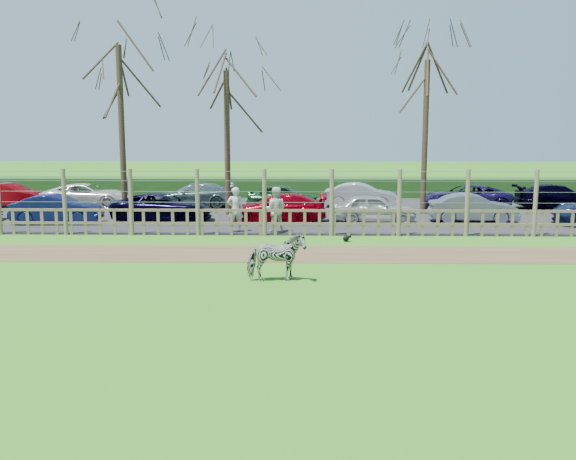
{
  "coord_description": "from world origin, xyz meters",
  "views": [
    {
      "loc": [
        1.41,
        -15.66,
        4.03
      ],
      "look_at": [
        1.0,
        2.5,
        1.1
      ],
      "focal_mm": 40.0,
      "sensor_mm": 36.0,
      "label": 1
    }
  ],
  "objects_px": {
    "crow": "(346,238)",
    "zebra": "(276,257)",
    "car_1": "(57,209)",
    "car_4": "(374,208)",
    "tree_mid": "(227,108)",
    "visitor_a": "(235,209)",
    "car_9": "(194,195)",
    "car_2": "(163,207)",
    "tree_right": "(426,100)",
    "car_3": "(278,208)",
    "car_7": "(10,196)",
    "car_11": "(361,195)",
    "car_10": "(283,196)",
    "car_8": "(87,196)",
    "car_5": "(473,208)",
    "tree_left": "(120,90)",
    "car_12": "(465,197)",
    "visitor_b": "(275,209)",
    "car_13": "(558,197)"
  },
  "relations": [
    {
      "from": "tree_mid",
      "to": "zebra",
      "type": "height_order",
      "value": "tree_mid"
    },
    {
      "from": "car_3",
      "to": "car_7",
      "type": "bearing_deg",
      "value": -107.78
    },
    {
      "from": "car_5",
      "to": "tree_left",
      "type": "bearing_deg",
      "value": 89.49
    },
    {
      "from": "visitor_b",
      "to": "car_2",
      "type": "height_order",
      "value": "visitor_b"
    },
    {
      "from": "visitor_b",
      "to": "crow",
      "type": "bearing_deg",
      "value": 148.88
    },
    {
      "from": "zebra",
      "to": "car_13",
      "type": "xyz_separation_m",
      "value": [
        13.23,
        15.11,
        -0.0
      ]
    },
    {
      "from": "tree_right",
      "to": "car_5",
      "type": "height_order",
      "value": "tree_right"
    },
    {
      "from": "car_1",
      "to": "car_2",
      "type": "bearing_deg",
      "value": -82.58
    },
    {
      "from": "visitor_a",
      "to": "car_7",
      "type": "bearing_deg",
      "value": -44.89
    },
    {
      "from": "tree_right",
      "to": "visitor_a",
      "type": "relative_size",
      "value": 4.26
    },
    {
      "from": "zebra",
      "to": "car_1",
      "type": "xyz_separation_m",
      "value": [
        -9.56,
        9.79,
        -0.0
      ]
    },
    {
      "from": "car_11",
      "to": "car_13",
      "type": "distance_m",
      "value": 9.61
    },
    {
      "from": "visitor_a",
      "to": "car_7",
      "type": "relative_size",
      "value": 0.47
    },
    {
      "from": "car_4",
      "to": "visitor_b",
      "type": "bearing_deg",
      "value": 122.1
    },
    {
      "from": "crow",
      "to": "car_9",
      "type": "distance_m",
      "value": 11.85
    },
    {
      "from": "car_9",
      "to": "visitor_a",
      "type": "bearing_deg",
      "value": 16.33
    },
    {
      "from": "car_1",
      "to": "car_4",
      "type": "distance_m",
      "value": 13.25
    },
    {
      "from": "car_12",
      "to": "tree_mid",
      "type": "bearing_deg",
      "value": -74.49
    },
    {
      "from": "visitor_a",
      "to": "car_9",
      "type": "relative_size",
      "value": 0.42
    },
    {
      "from": "car_4",
      "to": "car_5",
      "type": "distance_m",
      "value": 4.2
    },
    {
      "from": "zebra",
      "to": "crow",
      "type": "distance_m",
      "value": 6.4
    },
    {
      "from": "tree_left",
      "to": "visitor_b",
      "type": "distance_m",
      "value": 9.18
    },
    {
      "from": "car_8",
      "to": "car_13",
      "type": "bearing_deg",
      "value": -93.06
    },
    {
      "from": "car_5",
      "to": "car_13",
      "type": "distance_m",
      "value": 7.06
    },
    {
      "from": "car_2",
      "to": "car_8",
      "type": "relative_size",
      "value": 1.0
    },
    {
      "from": "zebra",
      "to": "car_9",
      "type": "bearing_deg",
      "value": 8.18
    },
    {
      "from": "car_8",
      "to": "car_9",
      "type": "bearing_deg",
      "value": -88.77
    },
    {
      "from": "visitor_b",
      "to": "car_1",
      "type": "height_order",
      "value": "visitor_b"
    },
    {
      "from": "tree_left",
      "to": "car_12",
      "type": "bearing_deg",
      "value": 11.36
    },
    {
      "from": "car_1",
      "to": "car_7",
      "type": "relative_size",
      "value": 1.0
    },
    {
      "from": "zebra",
      "to": "car_11",
      "type": "relative_size",
      "value": 0.42
    },
    {
      "from": "tree_left",
      "to": "car_9",
      "type": "distance_m",
      "value": 6.73
    },
    {
      "from": "visitor_a",
      "to": "car_1",
      "type": "relative_size",
      "value": 0.47
    },
    {
      "from": "car_4",
      "to": "car_8",
      "type": "height_order",
      "value": "same"
    },
    {
      "from": "car_11",
      "to": "crow",
      "type": "bearing_deg",
      "value": 178.38
    },
    {
      "from": "car_9",
      "to": "car_12",
      "type": "bearing_deg",
      "value": 83.11
    },
    {
      "from": "car_9",
      "to": "car_13",
      "type": "xyz_separation_m",
      "value": [
        18.0,
        -0.38,
        0.0
      ]
    },
    {
      "from": "crow",
      "to": "car_1",
      "type": "xyz_separation_m",
      "value": [
        -11.81,
        3.83,
        0.52
      ]
    },
    {
      "from": "car_4",
      "to": "tree_mid",
      "type": "bearing_deg",
      "value": 70.28
    },
    {
      "from": "car_1",
      "to": "car_7",
      "type": "bearing_deg",
      "value": 36.8
    },
    {
      "from": "tree_left",
      "to": "car_3",
      "type": "xyz_separation_m",
      "value": [
        6.87,
        -1.25,
        -4.98
      ]
    },
    {
      "from": "crow",
      "to": "zebra",
      "type": "bearing_deg",
      "value": -110.68
    },
    {
      "from": "tree_left",
      "to": "car_5",
      "type": "relative_size",
      "value": 2.16
    },
    {
      "from": "car_1",
      "to": "car_11",
      "type": "distance_m",
      "value": 14.4
    },
    {
      "from": "car_1",
      "to": "car_8",
      "type": "relative_size",
      "value": 0.84
    },
    {
      "from": "car_4",
      "to": "car_10",
      "type": "height_order",
      "value": "same"
    },
    {
      "from": "tree_mid",
      "to": "car_3",
      "type": "xyz_separation_m",
      "value": [
        2.37,
        -2.25,
        -4.23
      ]
    },
    {
      "from": "zebra",
      "to": "car_13",
      "type": "bearing_deg",
      "value": -50.14
    },
    {
      "from": "car_3",
      "to": "car_7",
      "type": "height_order",
      "value": "same"
    },
    {
      "from": "car_7",
      "to": "tree_mid",
      "type": "bearing_deg",
      "value": -98.12
    }
  ]
}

